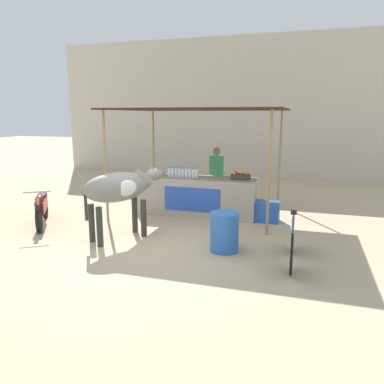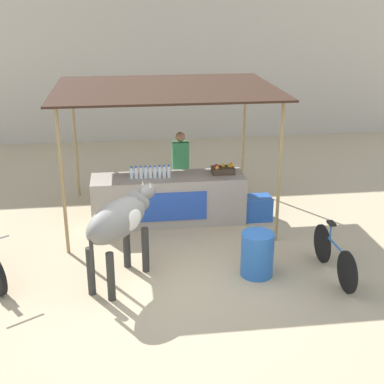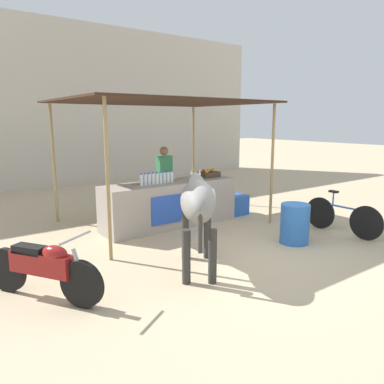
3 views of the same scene
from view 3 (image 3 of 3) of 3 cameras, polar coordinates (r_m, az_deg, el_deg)
name	(u,v)px [view 3 (image 3 of 3)]	position (r m, az deg, el deg)	size (l,w,h in m)	color
ground_plane	(240,254)	(6.51, 7.38, -9.39)	(60.00, 60.00, 0.00)	tan
building_wall_far	(65,105)	(13.92, -18.76, 12.47)	(16.00, 0.50, 5.53)	beige
stall_counter	(170,204)	(8.05, -3.32, -1.82)	(3.00, 0.82, 0.96)	#9E9389
stall_awning	(161,106)	(8.11, -4.68, 12.92)	(4.20, 3.20, 2.65)	#382319
water_bottle_row	(157,178)	(7.71, -5.37, 2.10)	(0.79, 0.07, 0.25)	silver
fruit_crate	(209,174)	(8.63, 2.63, 2.79)	(0.44, 0.32, 0.18)	#3F3326
vendor_behind_counter	(164,181)	(8.77, -4.22, 1.69)	(0.34, 0.22, 1.65)	#383842
cooler_box	(234,205)	(9.08, 6.43, -1.96)	(0.60, 0.44, 0.48)	blue
water_barrel	(295,224)	(7.18, 15.39, -4.67)	(0.53, 0.53, 0.74)	blue
cow	(198,203)	(5.60, 0.92, -1.62)	(1.33, 1.71, 1.44)	gray
motorcycle_parked	(43,267)	(5.15, -21.72, -10.62)	(1.05, 1.56, 0.90)	black
bicycle_leaning	(342,217)	(8.07, 21.85, -3.53)	(0.10, 1.66, 0.85)	black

